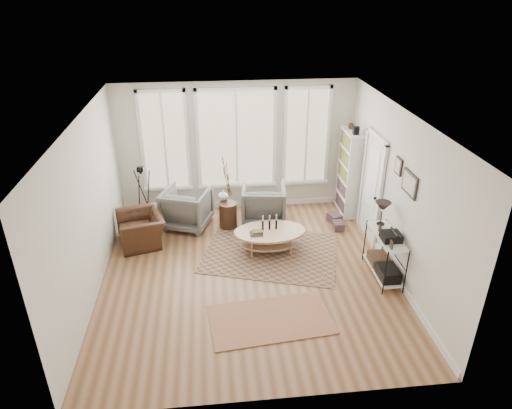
{
  "coord_description": "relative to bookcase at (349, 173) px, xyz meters",
  "views": [
    {
      "loc": [
        -0.59,
        -6.79,
        4.84
      ],
      "look_at": [
        0.2,
        0.6,
        1.1
      ],
      "focal_mm": 32.0,
      "sensor_mm": 36.0,
      "label": 1
    }
  ],
  "objects": [
    {
      "name": "rug_runner",
      "position": [
        -2.21,
        -3.49,
        -0.94
      ],
      "size": [
        1.99,
        1.24,
        0.01
      ],
      "primitive_type": "cube",
      "rotation": [
        0.0,
        0.0,
        0.1
      ],
      "color": "maroon",
      "rests_on": "ground"
    },
    {
      "name": "armchair_right",
      "position": [
        -1.92,
        -0.27,
        -0.53
      ],
      "size": [
        1.03,
        1.05,
        0.86
      ],
      "primitive_type": "imported",
      "rotation": [
        0.0,
        0.0,
        3.01
      ],
      "color": "slate",
      "rests_on": "ground"
    },
    {
      "name": "book_stack_far",
      "position": [
        -0.39,
        -0.8,
        -0.87
      ],
      "size": [
        0.21,
        0.27,
        0.17
      ],
      "primitive_type": "cube",
      "rotation": [
        0.0,
        0.0,
        -0.02
      ],
      "color": "brown",
      "rests_on": "ground"
    },
    {
      "name": "low_shelf",
      "position": [
        -0.06,
        -2.52,
        -0.44
      ],
      "size": [
        0.38,
        1.08,
        1.3
      ],
      "color": "white",
      "rests_on": "ground"
    },
    {
      "name": "door",
      "position": [
        0.13,
        -1.08,
        0.17
      ],
      "size": [
        0.09,
        1.06,
        2.22
      ],
      "color": "silver",
      "rests_on": "ground"
    },
    {
      "name": "accent_chair",
      "position": [
        -4.47,
        -0.91,
        -0.64
      ],
      "size": [
        1.16,
        1.07,
        0.63
      ],
      "primitive_type": "imported",
      "rotation": [
        0.0,
        0.0,
        -1.3
      ],
      "color": "#3D2518",
      "rests_on": "ground"
    },
    {
      "name": "book_stack_near",
      "position": [
        -0.39,
        -0.48,
        -0.86
      ],
      "size": [
        0.32,
        0.36,
        0.19
      ],
      "primitive_type": "cube",
      "rotation": [
        0.0,
        0.0,
        0.38
      ],
      "color": "brown",
      "rests_on": "ground"
    },
    {
      "name": "coffee_table",
      "position": [
        -1.96,
        -1.47,
        -0.62
      ],
      "size": [
        1.41,
        0.92,
        0.63
      ],
      "color": "tan",
      "rests_on": "ground"
    },
    {
      "name": "bay_window",
      "position": [
        -2.44,
        0.49,
        0.65
      ],
      "size": [
        4.14,
        0.12,
        2.24
      ],
      "color": "#D9B787",
      "rests_on": "ground"
    },
    {
      "name": "tripod_camera",
      "position": [
        -4.46,
        -0.17,
        -0.34
      ],
      "size": [
        0.47,
        0.47,
        1.34
      ],
      "color": "black",
      "rests_on": "ground"
    },
    {
      "name": "bookcase",
      "position": [
        0.0,
        0.0,
        0.0
      ],
      "size": [
        0.31,
        0.85,
        2.06
      ],
      "color": "white",
      "rests_on": "ground"
    },
    {
      "name": "rug_main",
      "position": [
        -1.93,
        -1.57,
        -0.95
      ],
      "size": [
        2.96,
        2.54,
        0.01
      ],
      "primitive_type": "cube",
      "rotation": [
        0.0,
        0.0,
        -0.3
      ],
      "color": "brown",
      "rests_on": "ground"
    },
    {
      "name": "armchair_left",
      "position": [
        -3.57,
        -0.29,
        -0.52
      ],
      "size": [
        1.18,
        1.2,
        0.86
      ],
      "primitive_type": "imported",
      "rotation": [
        0.0,
        0.0,
        2.81
      ],
      "color": "slate",
      "rests_on": "ground"
    },
    {
      "name": "vase",
      "position": [
        -2.79,
        -0.26,
        -0.28
      ],
      "size": [
        0.24,
        0.24,
        0.23
      ],
      "primitive_type": "imported",
      "rotation": [
        0.0,
        0.0,
        -0.13
      ],
      "color": "silver",
      "rests_on": "side_table"
    },
    {
      "name": "wall_art",
      "position": [
        0.14,
        -2.49,
        0.92
      ],
      "size": [
        0.04,
        0.88,
        0.44
      ],
      "color": "black",
      "rests_on": "ground"
    },
    {
      "name": "side_table",
      "position": [
        -2.71,
        -0.44,
        -0.2
      ],
      "size": [
        0.38,
        0.38,
        1.58
      ],
      "color": "#3D2518",
      "rests_on": "ground"
    },
    {
      "name": "room",
      "position": [
        -2.42,
        -2.2,
        0.47
      ],
      "size": [
        5.5,
        5.54,
        2.9
      ],
      "color": "#966C49",
      "rests_on": "ground"
    }
  ]
}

